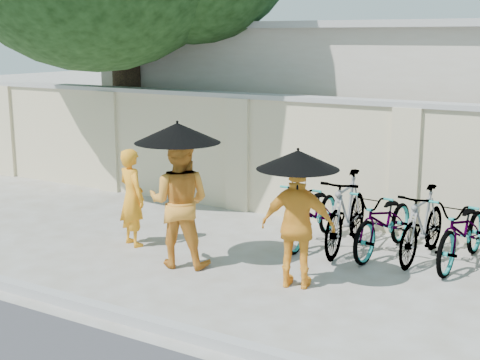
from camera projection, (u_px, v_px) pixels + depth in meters
The scene contains 14 objects.
ground at pixel (184, 269), 8.93m from camera, with size 80.00×80.00×0.00m, color #B1B1B1.
kerb at pixel (96, 309), 7.49m from camera, with size 40.00×0.16×0.12m, color #A2A2A2.
compound_wall at pixel (347, 165), 10.90m from camera, with size 20.00×0.30×2.00m, color beige.
building_behind at pixel (466, 110), 13.46m from camera, with size 14.00×6.00×3.20m, color beige.
monk_left at pixel (132, 197), 9.84m from camera, with size 0.53×0.35×1.46m, color orange.
monk_center at pixel (179, 202), 8.92m from camera, with size 0.86×0.67×1.76m, color orange.
parasol_center at pixel (177, 133), 8.63m from camera, with size 1.13×1.13×0.96m.
monk_right at pixel (298, 226), 8.16m from camera, with size 0.91×0.38×1.56m, color #FEAC2F.
parasol_right at pixel (298, 160), 7.90m from camera, with size 1.00×1.00×0.85m.
bike_0 at pixel (313, 212), 9.97m from camera, with size 0.64×1.83×0.96m, color gray.
bike_1 at pixel (346, 212), 9.65m from camera, with size 0.53×1.89×1.13m, color gray.
bike_2 at pixel (384, 221), 9.49m from camera, with size 0.64×1.82×0.96m, color gray.
bike_3 at pixel (422, 224), 9.22m from camera, with size 0.48×1.70×1.02m, color gray.
bike_4 at pixel (463, 231), 9.01m from camera, with size 0.64×1.84×0.97m, color gray.
Camera 1 is at (4.99, -6.89, 3.05)m, focal length 50.00 mm.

